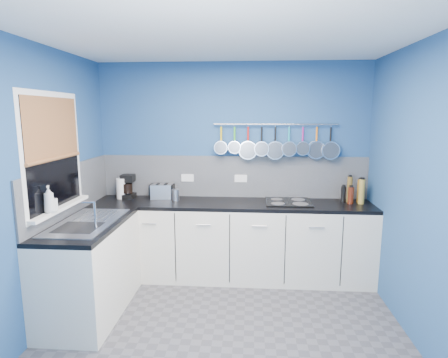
# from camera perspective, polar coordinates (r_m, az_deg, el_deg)

# --- Properties ---
(floor) EXTENTS (3.20, 3.00, 0.02)m
(floor) POSITION_cam_1_polar(r_m,az_deg,el_deg) (3.51, -0.09, -22.97)
(floor) COLOR #47474C
(floor) RESTS_ON ground
(ceiling) EXTENTS (3.20, 3.00, 0.02)m
(ceiling) POSITION_cam_1_polar(r_m,az_deg,el_deg) (3.01, -0.10, 21.64)
(ceiling) COLOR white
(ceiling) RESTS_ON ground
(wall_back) EXTENTS (3.20, 0.02, 2.50)m
(wall_back) POSITION_cam_1_polar(r_m,az_deg,el_deg) (4.50, 1.34, 1.67)
(wall_back) COLOR navy
(wall_back) RESTS_ON ground
(wall_front) EXTENTS (3.20, 0.02, 2.50)m
(wall_front) POSITION_cam_1_polar(r_m,az_deg,el_deg) (1.59, -4.31, -14.36)
(wall_front) COLOR navy
(wall_front) RESTS_ON ground
(wall_left) EXTENTS (0.02, 3.00, 2.50)m
(wall_left) POSITION_cam_1_polar(r_m,az_deg,el_deg) (3.52, -27.22, -1.80)
(wall_left) COLOR navy
(wall_left) RESTS_ON ground
(wall_right) EXTENTS (0.02, 3.00, 2.50)m
(wall_right) POSITION_cam_1_polar(r_m,az_deg,el_deg) (3.32, 28.90, -2.62)
(wall_right) COLOR navy
(wall_right) RESTS_ON ground
(backsplash_back) EXTENTS (3.20, 0.02, 0.50)m
(backsplash_back) POSITION_cam_1_polar(r_m,az_deg,el_deg) (4.50, 1.32, 0.37)
(backsplash_back) COLOR gray
(backsplash_back) RESTS_ON wall_back
(backsplash_left) EXTENTS (0.02, 1.80, 0.50)m
(backsplash_left) POSITION_cam_1_polar(r_m,az_deg,el_deg) (4.05, -22.46, -1.49)
(backsplash_left) COLOR gray
(backsplash_left) RESTS_ON wall_left
(cabinet_run_back) EXTENTS (3.20, 0.60, 0.86)m
(cabinet_run_back) POSITION_cam_1_polar(r_m,az_deg,el_deg) (4.40, 1.09, -9.55)
(cabinet_run_back) COLOR silver
(cabinet_run_back) RESTS_ON ground
(worktop_back) EXTENTS (3.20, 0.60, 0.04)m
(worktop_back) POSITION_cam_1_polar(r_m,az_deg,el_deg) (4.27, 1.11, -3.85)
(worktop_back) COLOR black
(worktop_back) RESTS_ON cabinet_run_back
(cabinet_run_left) EXTENTS (0.60, 1.20, 0.86)m
(cabinet_run_left) POSITION_cam_1_polar(r_m,az_deg,el_deg) (3.87, -19.84, -12.99)
(cabinet_run_left) COLOR silver
(cabinet_run_left) RESTS_ON ground
(worktop_left) EXTENTS (0.60, 1.20, 0.04)m
(worktop_left) POSITION_cam_1_polar(r_m,az_deg,el_deg) (3.72, -20.25, -6.58)
(worktop_left) COLOR black
(worktop_left) RESTS_ON cabinet_run_left
(window_frame) EXTENTS (0.01, 1.00, 1.10)m
(window_frame) POSITION_cam_1_polar(r_m,az_deg,el_deg) (3.72, -24.74, 3.65)
(window_frame) COLOR white
(window_frame) RESTS_ON wall_left
(window_glass) EXTENTS (0.01, 0.90, 1.00)m
(window_glass) POSITION_cam_1_polar(r_m,az_deg,el_deg) (3.72, -24.68, 3.65)
(window_glass) COLOR black
(window_glass) RESTS_ON wall_left
(bamboo_blind) EXTENTS (0.01, 0.90, 0.55)m
(bamboo_blind) POSITION_cam_1_polar(r_m,az_deg,el_deg) (3.70, -24.82, 7.11)
(bamboo_blind) COLOR #945A2E
(bamboo_blind) RESTS_ON wall_left
(window_sill) EXTENTS (0.10, 0.98, 0.03)m
(window_sill) POSITION_cam_1_polar(r_m,az_deg,el_deg) (3.79, -23.84, -4.10)
(window_sill) COLOR white
(window_sill) RESTS_ON wall_left
(sink_unit) EXTENTS (0.50, 0.95, 0.01)m
(sink_unit) POSITION_cam_1_polar(r_m,az_deg,el_deg) (3.72, -20.27, -6.23)
(sink_unit) COLOR silver
(sink_unit) RESTS_ON worktop_left
(mixer_tap) EXTENTS (0.12, 0.08, 0.26)m
(mixer_tap) POSITION_cam_1_polar(r_m,az_deg,el_deg) (3.46, -19.20, -5.18)
(mixer_tap) COLOR silver
(mixer_tap) RESTS_ON worktop_left
(socket_left) EXTENTS (0.15, 0.01, 0.09)m
(socket_left) POSITION_cam_1_polar(r_m,az_deg,el_deg) (4.55, -5.62, 0.18)
(socket_left) COLOR white
(socket_left) RESTS_ON backsplash_back
(socket_right) EXTENTS (0.15, 0.01, 0.09)m
(socket_right) POSITION_cam_1_polar(r_m,az_deg,el_deg) (4.48, 2.59, 0.08)
(socket_right) COLOR white
(socket_right) RESTS_ON backsplash_back
(pot_rail) EXTENTS (1.45, 0.02, 0.02)m
(pot_rail) POSITION_cam_1_polar(r_m,az_deg,el_deg) (4.40, 7.92, 8.32)
(pot_rail) COLOR silver
(pot_rail) RESTS_ON wall_back
(soap_bottle_a) EXTENTS (0.12, 0.12, 0.24)m
(soap_bottle_a) POSITION_cam_1_polar(r_m,az_deg,el_deg) (3.57, -25.31, -2.82)
(soap_bottle_a) COLOR white
(soap_bottle_a) RESTS_ON window_sill
(soap_bottle_b) EXTENTS (0.10, 0.10, 0.17)m
(soap_bottle_b) POSITION_cam_1_polar(r_m,az_deg,el_deg) (3.60, -25.04, -3.24)
(soap_bottle_b) COLOR white
(soap_bottle_b) RESTS_ON window_sill
(paper_towel) EXTENTS (0.14, 0.14, 0.24)m
(paper_towel) POSITION_cam_1_polar(r_m,az_deg,el_deg) (4.59, -15.53, -1.42)
(paper_towel) COLOR white
(paper_towel) RESTS_ON worktop_back
(coffee_maker) EXTENTS (0.16, 0.18, 0.28)m
(coffee_maker) POSITION_cam_1_polar(r_m,az_deg,el_deg) (4.60, -14.57, -1.11)
(coffee_maker) COLOR black
(coffee_maker) RESTS_ON worktop_back
(toaster) EXTENTS (0.29, 0.19, 0.17)m
(toaster) POSITION_cam_1_polar(r_m,az_deg,el_deg) (4.50, -9.48, -1.88)
(toaster) COLOR silver
(toaster) RESTS_ON worktop_back
(canister) EXTENTS (0.09, 0.09, 0.13)m
(canister) POSITION_cam_1_polar(r_m,az_deg,el_deg) (4.38, -7.47, -2.44)
(canister) COLOR silver
(canister) RESTS_ON worktop_back
(hob) EXTENTS (0.52, 0.45, 0.01)m
(hob) POSITION_cam_1_polar(r_m,az_deg,el_deg) (4.31, 9.84, -3.51)
(hob) COLOR black
(hob) RESTS_ON worktop_back
(pan_0) EXTENTS (0.16, 0.09, 0.35)m
(pan_0) POSITION_cam_1_polar(r_m,az_deg,el_deg) (4.40, -0.45, 6.13)
(pan_0) COLOR silver
(pan_0) RESTS_ON pot_rail
(pan_1) EXTENTS (0.15, 0.07, 0.34)m
(pan_1) POSITION_cam_1_polar(r_m,az_deg,el_deg) (4.39, 1.63, 6.17)
(pan_1) COLOR silver
(pan_1) RESTS_ON pot_rail
(pan_2) EXTENTS (0.22, 0.07, 0.41)m
(pan_2) POSITION_cam_1_polar(r_m,az_deg,el_deg) (4.39, 3.71, 5.70)
(pan_2) COLOR silver
(pan_2) RESTS_ON pot_rail
(pan_3) EXTENTS (0.18, 0.13, 0.37)m
(pan_3) POSITION_cam_1_polar(r_m,az_deg,el_deg) (4.39, 5.79, 5.98)
(pan_3) COLOR silver
(pan_3) RESTS_ON pot_rail
(pan_4) EXTENTS (0.22, 0.08, 0.41)m
(pan_4) POSITION_cam_1_polar(r_m,az_deg,el_deg) (4.40, 7.86, 5.67)
(pan_4) COLOR silver
(pan_4) RESTS_ON pot_rail
(pan_5) EXTENTS (0.18, 0.11, 0.37)m
(pan_5) POSITION_cam_1_polar(r_m,az_deg,el_deg) (4.41, 9.94, 5.88)
(pan_5) COLOR silver
(pan_5) RESTS_ON pot_rail
(pan_6) EXTENTS (0.17, 0.08, 0.36)m
(pan_6) POSITION_cam_1_polar(r_m,az_deg,el_deg) (4.43, 11.99, 5.90)
(pan_6) COLOR silver
(pan_6) RESTS_ON pot_rail
(pan_7) EXTENTS (0.21, 0.06, 0.40)m
(pan_7) POSITION_cam_1_polar(r_m,az_deg,el_deg) (4.46, 14.02, 5.57)
(pan_7) COLOR silver
(pan_7) RESTS_ON pot_rail
(pan_8) EXTENTS (0.21, 0.08, 0.40)m
(pan_8) POSITION_cam_1_polar(r_m,az_deg,el_deg) (4.48, 16.02, 5.49)
(pan_8) COLOR silver
(pan_8) RESTS_ON pot_rail
(condiment_0) EXTENTS (0.07, 0.07, 0.26)m
(condiment_0) POSITION_cam_1_polar(r_m,az_deg,el_deg) (4.52, 20.18, -1.74)
(condiment_0) COLOR #8C5914
(condiment_0) RESTS_ON worktop_back
(condiment_1) EXTENTS (0.06, 0.06, 0.30)m
(condiment_1) POSITION_cam_1_polar(r_m,az_deg,el_deg) (4.48, 18.70, -1.54)
(condiment_1) COLOR brown
(condiment_1) RESTS_ON worktop_back
(condiment_2) EXTENTS (0.06, 0.06, 0.18)m
(condiment_2) POSITION_cam_1_polar(r_m,az_deg,el_deg) (4.47, 17.85, -2.25)
(condiment_2) COLOR black
(condiment_2) RESTS_ON worktop_back
(condiment_3) EXTENTS (0.07, 0.07, 0.28)m
(condiment_3) POSITION_cam_1_polar(r_m,az_deg,el_deg) (4.44, 20.38, -1.83)
(condiment_3) COLOR olive
(condiment_3) RESTS_ON worktop_back
(condiment_4) EXTENTS (0.06, 0.06, 0.19)m
(condiment_4) POSITION_cam_1_polar(r_m,az_deg,el_deg) (4.41, 18.90, -2.41)
(condiment_4) COLOR #4C190C
(condiment_4) RESTS_ON worktop_back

